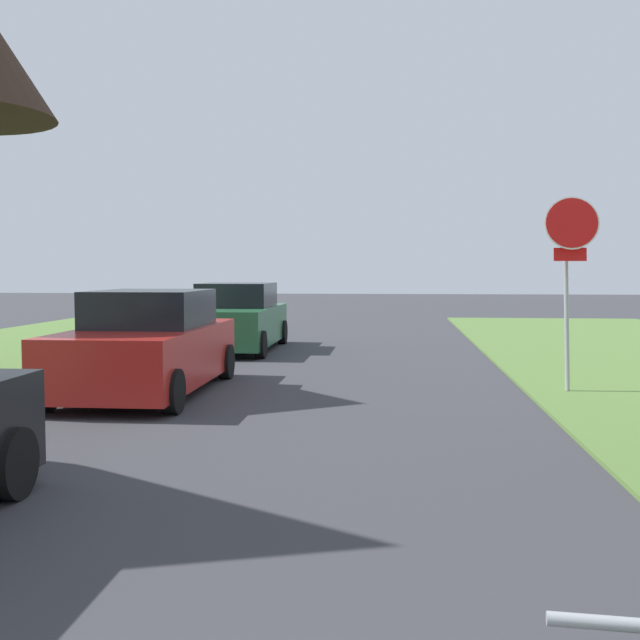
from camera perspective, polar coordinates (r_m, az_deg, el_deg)
The scene contains 3 objects.
stop_sign_far at distance 12.34m, azimuth 17.90°, elevation 4.84°, with size 0.81×0.52×2.95m.
parked_sedan_red at distance 12.21m, azimuth -12.53°, elevation -1.87°, with size 1.96×4.41×1.57m.
parked_sedan_green at distance 18.36m, azimuth -6.18°, elevation 0.05°, with size 1.96×4.41×1.57m.
Camera 1 is at (1.60, -0.02, 1.90)m, focal length 43.58 mm.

